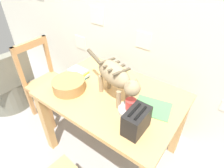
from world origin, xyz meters
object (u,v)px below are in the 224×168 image
(saucer_bowl, at_px, (130,110))
(magazine, at_px, (152,107))
(coffee_mug, at_px, (131,105))
(wicker_basket, at_px, (69,85))
(wicker_armchair, at_px, (7,87))
(toaster, at_px, (136,121))
(dining_table, at_px, (112,102))
(wooden_chair_near, at_px, (47,82))
(cat, at_px, (116,76))
(book_stack, at_px, (79,73))

(saucer_bowl, bearing_deg, magazine, 51.71)
(saucer_bowl, height_order, coffee_mug, coffee_mug)
(wicker_basket, xyz_separation_m, wicker_armchair, (-1.21, -0.06, -0.53))
(saucer_bowl, distance_m, toaster, 0.18)
(dining_table, bearing_deg, wicker_armchair, -171.28)
(wicker_basket, height_order, wooden_chair_near, wooden_chair_near)
(wooden_chair_near, height_order, wicker_armchair, wooden_chair_near)
(cat, distance_m, wooden_chair_near, 1.15)
(magazine, relative_size, wooden_chair_near, 0.29)
(coffee_mug, distance_m, book_stack, 0.65)
(toaster, relative_size, wicker_armchair, 0.26)
(coffee_mug, xyz_separation_m, wicker_basket, (-0.57, -0.08, -0.03))
(dining_table, distance_m, magazine, 0.37)
(coffee_mug, height_order, toaster, toaster)
(saucer_bowl, xyz_separation_m, wicker_armchair, (-1.77, -0.14, -0.50))
(wicker_basket, xyz_separation_m, wooden_chair_near, (-0.63, 0.17, -0.35))
(wicker_basket, bearing_deg, wicker_armchair, -177.02)
(toaster, distance_m, wicker_armchair, 1.97)
(saucer_bowl, relative_size, wicker_armchair, 0.24)
(saucer_bowl, relative_size, book_stack, 0.99)
(coffee_mug, relative_size, book_stack, 0.65)
(cat, height_order, magazine, cat)
(cat, relative_size, wicker_armchair, 0.80)
(magazine, relative_size, wicker_basket, 1.00)
(wicker_basket, distance_m, wicker_armchair, 1.32)
(book_stack, relative_size, toaster, 0.93)
(magazine, xyz_separation_m, wooden_chair_near, (-1.31, -0.05, -0.30))
(dining_table, bearing_deg, cat, -30.05)
(wicker_armchair, bearing_deg, dining_table, -78.47)
(saucer_bowl, distance_m, magazine, 0.18)
(saucer_bowl, xyz_separation_m, toaster, (0.12, -0.12, 0.07))
(dining_table, distance_m, book_stack, 0.42)
(wicker_basket, bearing_deg, coffee_mug, 7.95)
(cat, bearing_deg, wicker_basket, -52.17)
(saucer_bowl, height_order, magazine, saucer_bowl)
(coffee_mug, relative_size, magazine, 0.44)
(toaster, bearing_deg, wicker_basket, 176.58)
(book_stack, bearing_deg, coffee_mug, -9.56)
(dining_table, xyz_separation_m, cat, (0.06, -0.03, 0.32))
(cat, height_order, coffee_mug, cat)
(toaster, bearing_deg, wicker_armchair, -179.33)
(book_stack, distance_m, toaster, 0.79)
(dining_table, bearing_deg, coffee_mug, -20.95)
(coffee_mug, xyz_separation_m, magazine, (0.11, 0.14, -0.07))
(toaster, height_order, wicker_armchair, toaster)
(coffee_mug, bearing_deg, wooden_chair_near, 175.68)
(dining_table, distance_m, toaster, 0.45)
(dining_table, xyz_separation_m, toaster, (0.36, -0.21, 0.18))
(coffee_mug, distance_m, magazine, 0.19)
(saucer_bowl, relative_size, magazine, 0.67)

